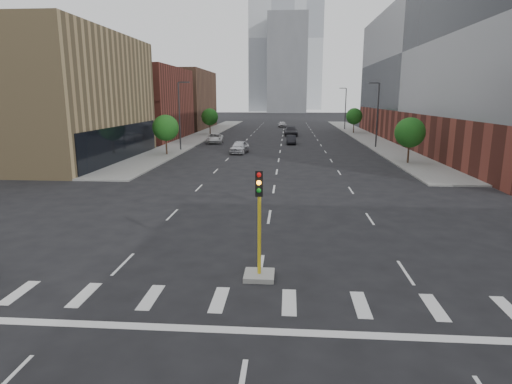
# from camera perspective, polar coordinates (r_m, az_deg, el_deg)

# --- Properties ---
(sidewalk_left_far) EXTENTS (5.00, 92.00, 0.15)m
(sidewalk_left_far) POSITION_cam_1_polar(r_m,az_deg,el_deg) (82.83, -6.94, 7.59)
(sidewalk_left_far) COLOR gray
(sidewalk_left_far) RESTS_ON ground
(sidewalk_right_far) EXTENTS (5.00, 92.00, 0.15)m
(sidewalk_right_far) POSITION_cam_1_polar(r_m,az_deg,el_deg) (82.44, 14.15, 7.28)
(sidewalk_right_far) COLOR gray
(sidewalk_right_far) RESTS_ON ground
(building_left_mid) EXTENTS (20.00, 24.00, 14.00)m
(building_left_mid) POSITION_cam_1_polar(r_m,az_deg,el_deg) (54.96, -27.55, 11.06)
(building_left_mid) COLOR #998056
(building_left_mid) RESTS_ON ground
(building_left_far_a) EXTENTS (20.00, 22.00, 12.00)m
(building_left_far_a) POSITION_cam_1_polar(r_m,az_deg,el_deg) (78.36, -17.40, 11.18)
(building_left_far_a) COLOR brown
(building_left_far_a) RESTS_ON ground
(building_left_far_b) EXTENTS (20.00, 24.00, 13.00)m
(building_left_far_b) POSITION_cam_1_polar(r_m,az_deg,el_deg) (103.00, -12.05, 11.94)
(building_left_far_b) COLOR brown
(building_left_far_b) RESTS_ON ground
(building_right_main) EXTENTS (24.00, 70.00, 22.00)m
(building_right_main) POSITION_cam_1_polar(r_m,az_deg,el_deg) (72.84, 28.22, 14.18)
(building_right_main) COLOR brown
(building_right_main) RESTS_ON ground
(tower_left) EXTENTS (22.00, 22.00, 70.00)m
(tower_left) POSITION_cam_1_polar(r_m,az_deg,el_deg) (228.84, 2.15, 19.53)
(tower_left) COLOR #B2B7BC
(tower_left) RESTS_ON ground
(tower_right) EXTENTS (20.00, 20.00, 80.00)m
(tower_right) POSITION_cam_1_polar(r_m,az_deg,el_deg) (269.12, 6.57, 19.48)
(tower_right) COLOR #B2B7BC
(tower_right) RESTS_ON ground
(tower_mid) EXTENTS (18.00, 18.00, 44.00)m
(tower_mid) POSITION_cam_1_polar(r_m,az_deg,el_deg) (207.49, 4.19, 16.62)
(tower_mid) COLOR slate
(tower_mid) RESTS_ON ground
(median_traffic_signal) EXTENTS (1.20, 1.20, 4.40)m
(median_traffic_signal) POSITION_cam_1_polar(r_m,az_deg,el_deg) (17.08, 0.43, -8.43)
(median_traffic_signal) COLOR #999993
(median_traffic_signal) RESTS_ON ground
(streetlight_right_a) EXTENTS (1.60, 0.22, 9.07)m
(streetlight_right_a) POSITION_cam_1_polar(r_m,az_deg,el_deg) (63.20, 15.83, 10.19)
(streetlight_right_a) COLOR #2D2D30
(streetlight_right_a) RESTS_ON ground
(streetlight_right_b) EXTENTS (1.60, 0.22, 9.07)m
(streetlight_right_b) POSITION_cam_1_polar(r_m,az_deg,el_deg) (97.75, 11.80, 11.06)
(streetlight_right_b) COLOR #2D2D30
(streetlight_right_b) RESTS_ON ground
(streetlight_left) EXTENTS (1.60, 0.22, 9.07)m
(streetlight_left) POSITION_cam_1_polar(r_m,az_deg,el_deg) (58.80, -10.10, 10.32)
(streetlight_left) COLOR #2D2D30
(streetlight_left) RESTS_ON ground
(tree_left_near) EXTENTS (3.20, 3.20, 4.85)m
(tree_left_near) POSITION_cam_1_polar(r_m,az_deg,el_deg) (54.22, -11.96, 8.36)
(tree_left_near) COLOR #382619
(tree_left_near) RESTS_ON ground
(tree_left_far) EXTENTS (3.20, 3.20, 4.85)m
(tree_left_far) POSITION_cam_1_polar(r_m,az_deg,el_deg) (83.41, -6.18, 9.93)
(tree_left_far) COLOR #382619
(tree_left_far) RESTS_ON ground
(tree_right_near) EXTENTS (3.20, 3.20, 4.85)m
(tree_right_near) POSITION_cam_1_polar(r_m,az_deg,el_deg) (48.84, 19.83, 7.47)
(tree_right_near) COLOR #382619
(tree_right_near) RESTS_ON ground
(tree_right_far) EXTENTS (3.20, 3.20, 4.85)m
(tree_right_far) POSITION_cam_1_polar(r_m,az_deg,el_deg) (87.98, 12.96, 9.82)
(tree_right_far) COLOR #382619
(tree_right_far) RESTS_ON ground
(car_near_left) EXTENTS (2.35, 4.85, 1.60)m
(car_near_left) POSITION_cam_1_polar(r_m,az_deg,el_deg) (55.45, -2.23, 6.01)
(car_near_left) COLOR silver
(car_near_left) RESTS_ON ground
(car_mid_right) EXTENTS (1.51, 4.11, 1.34)m
(car_mid_right) POSITION_cam_1_polar(r_m,az_deg,el_deg) (66.68, 4.71, 6.97)
(car_mid_right) COLOR black
(car_mid_right) RESTS_ON ground
(car_far_left) EXTENTS (3.00, 5.62, 1.50)m
(car_far_left) POSITION_cam_1_polar(r_m,az_deg,el_deg) (68.22, -5.51, 7.15)
(car_far_left) COLOR silver
(car_far_left) RESTS_ON ground
(car_deep_right) EXTENTS (2.57, 5.91, 1.69)m
(car_deep_right) POSITION_cam_1_polar(r_m,az_deg,el_deg) (80.95, 4.66, 8.07)
(car_deep_right) COLOR black
(car_deep_right) RESTS_ON ground
(car_distant) EXTENTS (2.23, 4.43, 1.45)m
(car_distant) POSITION_cam_1_polar(r_m,az_deg,el_deg) (104.33, 3.51, 9.01)
(car_distant) COLOR #B6B5BA
(car_distant) RESTS_ON ground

